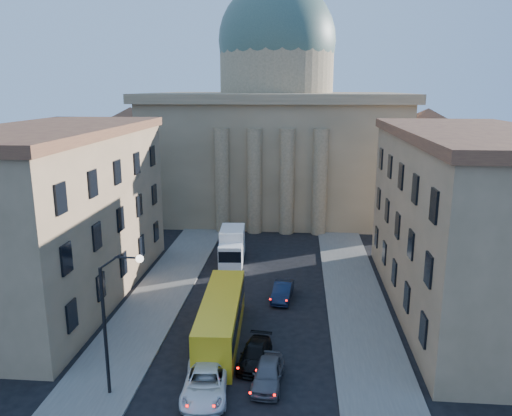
{
  "coord_description": "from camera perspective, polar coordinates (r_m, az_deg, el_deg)",
  "views": [
    {
      "loc": [
        3.45,
        -17.35,
        17.8
      ],
      "look_at": [
        0.21,
        19.75,
        8.75
      ],
      "focal_mm": 35.0,
      "sensor_mm": 36.0,
      "label": 1
    }
  ],
  "objects": [
    {
      "name": "sidewalk_left",
      "position": [
        41.31,
        -12.63,
        -12.11
      ],
      "size": [
        5.0,
        60.0,
        0.15
      ],
      "primitive_type": "cube",
      "color": "#5F5C57",
      "rests_on": "ground"
    },
    {
      "name": "sidewalk_right",
      "position": [
        39.87,
        12.04,
        -13.07
      ],
      "size": [
        5.0,
        60.0,
        0.15
      ],
      "primitive_type": "cube",
      "color": "#5F5C57",
      "rests_on": "ground"
    },
    {
      "name": "church",
      "position": [
        73.14,
        2.29,
        9.0
      ],
      "size": [
        68.02,
        28.76,
        36.6
      ],
      "color": "#756448",
      "rests_on": "ground"
    },
    {
      "name": "building_left",
      "position": [
        45.55,
        -21.86,
        -0.52
      ],
      "size": [
        11.6,
        26.6,
        14.7
      ],
      "color": "tan",
      "rests_on": "ground"
    },
    {
      "name": "building_right",
      "position": [
        42.89,
        23.24,
        -1.48
      ],
      "size": [
        11.6,
        26.6,
        14.7
      ],
      "color": "tan",
      "rests_on": "ground"
    },
    {
      "name": "street_lamp",
      "position": [
        30.13,
        -16.07,
        -11.46
      ],
      "size": [
        2.62,
        0.44,
        8.83
      ],
      "color": "black",
      "rests_on": "ground"
    },
    {
      "name": "car_left_mid",
      "position": [
        31.45,
        -5.77,
        -19.18
      ],
      "size": [
        3.06,
        5.84,
        1.57
      ],
      "primitive_type": "imported",
      "rotation": [
        0.0,
        0.0,
        0.08
      ],
      "color": "white",
      "rests_on": "ground"
    },
    {
      "name": "car_right_mid",
      "position": [
        34.26,
        -0.13,
        -16.4
      ],
      "size": [
        2.34,
        4.62,
        1.29
      ],
      "primitive_type": "imported",
      "rotation": [
        0.0,
        0.0,
        -0.13
      ],
      "color": "black",
      "rests_on": "ground"
    },
    {
      "name": "car_right_far",
      "position": [
        32.18,
        1.38,
        -18.34
      ],
      "size": [
        2.04,
        4.51,
        1.5
      ],
      "primitive_type": "imported",
      "rotation": [
        0.0,
        0.0,
        -0.06
      ],
      "color": "#535358",
      "rests_on": "ground"
    },
    {
      "name": "car_right_distant",
      "position": [
        43.53,
        3.05,
        -9.47
      ],
      "size": [
        1.96,
        4.5,
        1.44
      ],
      "primitive_type": "imported",
      "rotation": [
        0.0,
        0.0,
        -0.1
      ],
      "color": "#0D1931",
      "rests_on": "ground"
    },
    {
      "name": "city_bus",
      "position": [
        36.69,
        -4.01,
        -12.39
      ],
      "size": [
        3.08,
        11.4,
        3.18
      ],
      "rotation": [
        0.0,
        0.0,
        0.04
      ],
      "color": "gold",
      "rests_on": "ground"
    },
    {
      "name": "box_truck",
      "position": [
        52.21,
        -2.77,
        -4.45
      ],
      "size": [
        2.78,
        6.26,
        3.36
      ],
      "rotation": [
        0.0,
        0.0,
        0.06
      ],
      "color": "white",
      "rests_on": "ground"
    }
  ]
}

